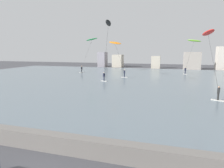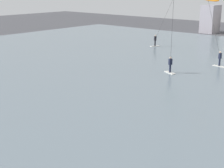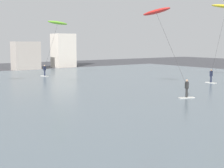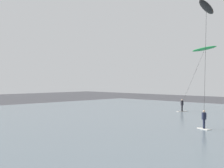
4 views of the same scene
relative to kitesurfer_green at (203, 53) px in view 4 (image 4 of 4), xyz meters
The scene contains 2 objects.
kitesurfer_green is the anchor object (origin of this frame).
kitesurfer_black 18.91m from the kitesurfer_green, 59.65° to the right, with size 3.20×4.62×10.43m.
Camera 4 is at (9.34, 2.68, 4.47)m, focal length 53.97 mm.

